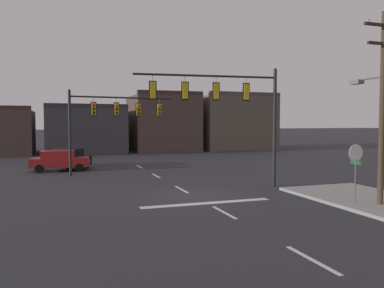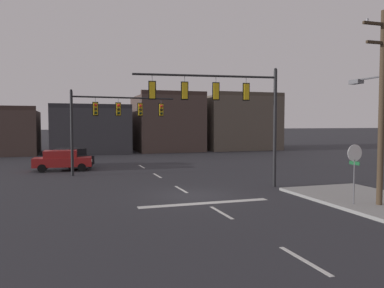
# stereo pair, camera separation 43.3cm
# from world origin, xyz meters

# --- Properties ---
(ground_plane) EXTENTS (400.00, 400.00, 0.00)m
(ground_plane) POSITION_xyz_m (0.00, 0.00, 0.00)
(ground_plane) COLOR #2B2B30
(sidewalk_near_corner) EXTENTS (5.00, 8.00, 0.15)m
(sidewalk_near_corner) POSITION_xyz_m (7.66, -4.00, 0.07)
(sidewalk_near_corner) COLOR gray
(sidewalk_near_corner) RESTS_ON ground
(stop_bar_paint) EXTENTS (6.40, 0.50, 0.01)m
(stop_bar_paint) POSITION_xyz_m (0.00, -2.00, 0.00)
(stop_bar_paint) COLOR silver
(stop_bar_paint) RESTS_ON ground
(lane_centreline) EXTENTS (0.16, 26.40, 0.01)m
(lane_centreline) POSITION_xyz_m (0.00, 2.00, 0.00)
(lane_centreline) COLOR silver
(lane_centreline) RESTS_ON ground
(signal_mast_near_side) EXTENTS (8.35, 1.11, 6.99)m
(signal_mast_near_side) POSITION_xyz_m (2.64, 1.49, 4.98)
(signal_mast_near_side) COLOR black
(signal_mast_near_side) RESTS_ON ground
(signal_mast_far_side) EXTENTS (7.77, 0.90, 6.15)m
(signal_mast_far_side) POSITION_xyz_m (-3.00, 10.08, 4.36)
(signal_mast_far_side) COLOR black
(signal_mast_far_side) RESTS_ON ground
(stop_sign) EXTENTS (0.76, 0.64, 2.83)m
(stop_sign) POSITION_xyz_m (6.02, -4.91, 2.14)
(stop_sign) COLOR #56565B
(stop_sign) RESTS_ON ground
(car_lot_nearside) EXTENTS (3.53, 4.75, 1.61)m
(car_lot_nearside) POSITION_xyz_m (-5.74, 15.68, 0.86)
(car_lot_nearside) COLOR black
(car_lot_nearside) RESTS_ON ground
(car_lot_middle) EXTENTS (4.54, 2.12, 1.61)m
(car_lot_middle) POSITION_xyz_m (-6.50, 13.10, 0.86)
(car_lot_middle) COLOR #A81E1E
(car_lot_middle) RESTS_ON ground
(utility_pole) EXTENTS (2.20, 2.07, 8.66)m
(utility_pole) POSITION_xyz_m (7.03, -5.23, 4.74)
(utility_pole) COLOR #423323
(utility_pole) RESTS_ON ground
(building_row) EXTENTS (39.01, 11.04, 7.86)m
(building_row) POSITION_xyz_m (4.89, 32.57, 3.27)
(building_row) COLOR #473833
(building_row) RESTS_ON ground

